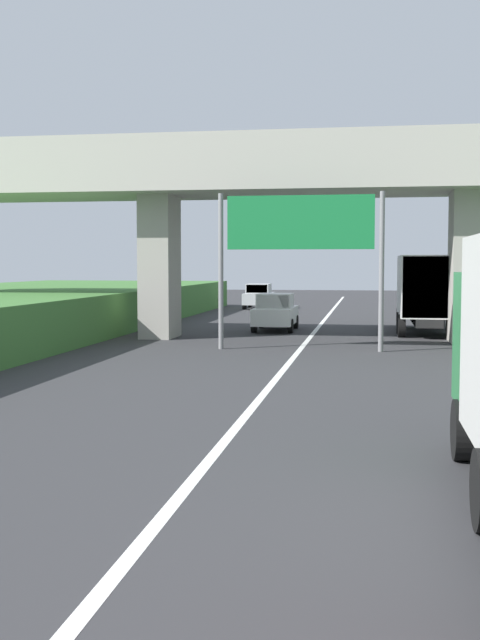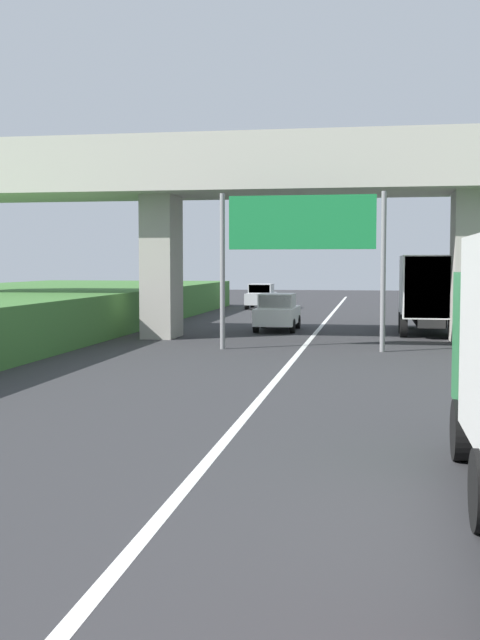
{
  "view_description": "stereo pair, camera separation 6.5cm",
  "coord_description": "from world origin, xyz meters",
  "px_view_note": "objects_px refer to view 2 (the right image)",
  "views": [
    {
      "loc": [
        2.46,
        6.02,
        3.07
      ],
      "look_at": [
        0.0,
        21.02,
        2.0
      ],
      "focal_mm": 44.59,
      "sensor_mm": 36.0,
      "label": 1
    },
    {
      "loc": [
        2.52,
        6.03,
        3.07
      ],
      "look_at": [
        0.0,
        21.02,
        2.0
      ],
      "focal_mm": 44.59,
      "sensor_mm": 36.0,
      "label": 2
    }
  ],
  "objects_px": {
    "truck_black": "(427,290)",
    "car_white": "(277,312)",
    "car_silver": "(261,296)",
    "overhead_highway_sign": "(302,233)"
  },
  "relations": [
    {
      "from": "truck_black",
      "to": "car_silver",
      "type": "relative_size",
      "value": 1.78
    },
    {
      "from": "overhead_highway_sign",
      "to": "truck_black",
      "type": "height_order",
      "value": "overhead_highway_sign"
    },
    {
      "from": "car_silver",
      "to": "car_white",
      "type": "relative_size",
      "value": 1.0
    },
    {
      "from": "truck_black",
      "to": "car_white",
      "type": "xyz_separation_m",
      "value": [
        -6.7,
        0.21,
        -1.08
      ]
    },
    {
      "from": "overhead_highway_sign",
      "to": "car_white",
      "type": "distance_m",
      "value": 9.07
    },
    {
      "from": "truck_black",
      "to": "car_white",
      "type": "relative_size",
      "value": 1.78
    },
    {
      "from": "overhead_highway_sign",
      "to": "car_silver",
      "type": "bearing_deg",
      "value": 101.06
    },
    {
      "from": "overhead_highway_sign",
      "to": "truck_black",
      "type": "xyz_separation_m",
      "value": [
        4.86,
        8.03,
        -2.22
      ]
    },
    {
      "from": "car_silver",
      "to": "car_white",
      "type": "distance_m",
      "value": 18.2
    },
    {
      "from": "car_silver",
      "to": "car_white",
      "type": "height_order",
      "value": "same"
    }
  ]
}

